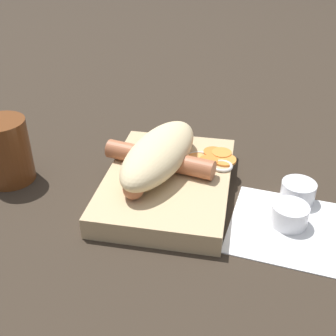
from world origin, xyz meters
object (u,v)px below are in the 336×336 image
object	(u,v)px
food_tray	(168,183)
condiment_cup_near	(289,216)
sausage	(159,159)
drink_glass	(6,151)
bread_roll	(159,153)
condiment_cup_far	(298,193)

from	to	relation	value
food_tray	condiment_cup_near	distance (m)	0.16
sausage	drink_glass	size ratio (longest dim) A/B	1.94
food_tray	bread_roll	size ratio (longest dim) A/B	1.19
sausage	food_tray	bearing A→B (deg)	-135.21
bread_roll	condiment_cup_near	distance (m)	0.18
bread_roll	condiment_cup_near	xyz separation A→B (m)	(-0.05, -0.17, -0.04)
food_tray	sausage	bearing A→B (deg)	44.79
condiment_cup_near	condiment_cup_far	distance (m)	0.05
bread_roll	sausage	xyz separation A→B (m)	(0.00, 0.00, -0.01)
food_tray	condiment_cup_far	size ratio (longest dim) A/B	5.08
condiment_cup_far	drink_glass	world-z (taller)	drink_glass
food_tray	condiment_cup_far	world-z (taller)	same
food_tray	drink_glass	world-z (taller)	drink_glass
condiment_cup_far	food_tray	bearing A→B (deg)	93.89
drink_glass	condiment_cup_far	bearing A→B (deg)	-86.83
sausage	condiment_cup_near	xyz separation A→B (m)	(-0.06, -0.17, -0.03)
sausage	drink_glass	xyz separation A→B (m)	(-0.03, 0.21, 0.00)
food_tray	sausage	distance (m)	0.03
sausage	condiment_cup_near	distance (m)	0.18
food_tray	bread_roll	world-z (taller)	bread_roll
sausage	drink_glass	distance (m)	0.21
bread_roll	drink_glass	bearing A→B (deg)	95.72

